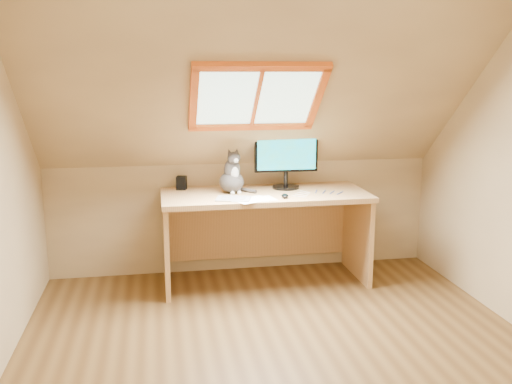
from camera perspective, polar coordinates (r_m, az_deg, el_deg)
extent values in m
plane|color=brown|center=(3.84, 2.91, -16.22)|extent=(3.50, 3.50, 0.00)
cube|color=tan|center=(1.84, 15.74, -8.02)|extent=(3.50, 0.02, 2.40)
cube|color=tan|center=(5.27, -1.30, -2.47)|extent=(3.50, 0.02, 1.00)
cube|color=tan|center=(4.35, 0.22, 10.45)|extent=(3.50, 1.56, 1.41)
cube|color=#B2E0CC|center=(4.42, 0.04, 9.57)|extent=(0.90, 0.53, 0.48)
cube|color=#E74715|center=(4.42, 0.04, 9.57)|extent=(1.02, 0.64, 0.59)
cube|color=tan|center=(4.88, 0.88, -0.29)|extent=(1.76, 0.77, 0.04)
cube|color=tan|center=(4.89, -8.97, -5.25)|extent=(0.04, 0.69, 0.76)
cube|color=tan|center=(5.20, 10.11, -4.26)|extent=(0.04, 0.69, 0.76)
cube|color=tan|center=(5.31, 0.14, -3.72)|extent=(1.66, 0.03, 0.53)
cylinder|color=black|center=(5.05, 2.99, 0.49)|extent=(0.24, 0.24, 0.02)
cylinder|color=black|center=(5.03, 3.00, 1.33)|extent=(0.04, 0.04, 0.13)
cube|color=black|center=(4.99, 3.03, 4.12)|extent=(0.56, 0.05, 0.37)
cube|color=#0495E2|center=(4.97, 3.10, 4.08)|extent=(0.52, 0.02, 0.32)
ellipsoid|color=#433E3B|center=(4.87, -2.46, 1.02)|extent=(0.26, 0.30, 0.18)
ellipsoid|color=#433E3B|center=(4.84, -2.41, 2.22)|extent=(0.17, 0.17, 0.20)
ellipsoid|color=silver|center=(4.78, -2.14, 1.87)|extent=(0.07, 0.05, 0.11)
ellipsoid|color=#433E3B|center=(4.78, -2.22, 3.44)|extent=(0.13, 0.12, 0.10)
sphere|color=silver|center=(4.74, -2.02, 3.16)|extent=(0.04, 0.04, 0.04)
cone|color=#433E3B|center=(4.78, -2.70, 4.04)|extent=(0.06, 0.06, 0.06)
cone|color=#433E3B|center=(4.80, -1.94, 4.09)|extent=(0.06, 0.06, 0.06)
cube|color=black|center=(5.02, -7.45, 0.91)|extent=(0.10, 0.10, 0.12)
cube|color=#B2B2B7|center=(4.61, -2.26, -0.67)|extent=(0.32, 0.26, 0.01)
ellipsoid|color=black|center=(4.67, 2.91, -0.39)|extent=(0.08, 0.11, 0.03)
cube|color=white|center=(4.61, 0.32, -0.73)|extent=(0.33, 0.27, 0.00)
cube|color=white|center=(4.61, 0.32, -0.72)|extent=(0.32, 0.24, 0.00)
cube|color=white|center=(4.60, 0.32, -0.70)|extent=(0.35, 0.30, 0.00)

